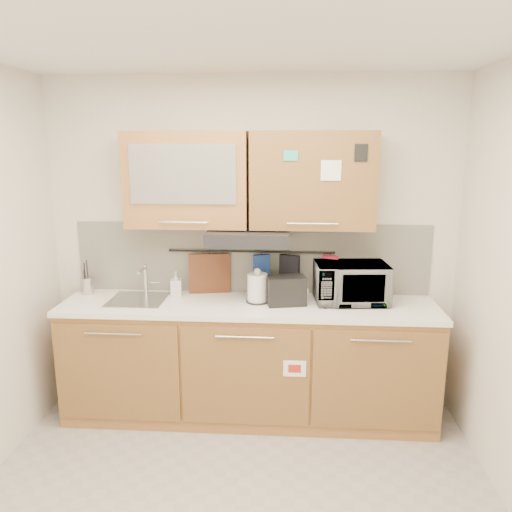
# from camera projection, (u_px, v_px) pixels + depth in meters

# --- Properties ---
(ceiling) EXTENTS (3.20, 3.20, 0.00)m
(ceiling) POSITION_uv_depth(u_px,v_px,m) (225.00, 27.00, 2.21)
(ceiling) COLOR white
(ceiling) RESTS_ON wall_back
(wall_back) EXTENTS (3.20, 0.00, 3.20)m
(wall_back) POSITION_uv_depth(u_px,v_px,m) (251.00, 245.00, 3.96)
(wall_back) COLOR silver
(wall_back) RESTS_ON ground
(base_cabinet) EXTENTS (2.80, 0.64, 0.88)m
(base_cabinet) POSITION_uv_depth(u_px,v_px,m) (249.00, 366.00, 3.86)
(base_cabinet) COLOR #AD7B3D
(base_cabinet) RESTS_ON floor
(countertop) EXTENTS (2.82, 0.62, 0.04)m
(countertop) POSITION_uv_depth(u_px,v_px,m) (248.00, 306.00, 3.75)
(countertop) COLOR white
(countertop) RESTS_ON base_cabinet
(backsplash) EXTENTS (2.80, 0.02, 0.56)m
(backsplash) POSITION_uv_depth(u_px,v_px,m) (251.00, 258.00, 3.97)
(backsplash) COLOR silver
(backsplash) RESTS_ON countertop
(upper_cabinets) EXTENTS (1.82, 0.37, 0.70)m
(upper_cabinets) POSITION_uv_depth(u_px,v_px,m) (249.00, 180.00, 3.67)
(upper_cabinets) COLOR #AD7B3D
(upper_cabinets) RESTS_ON wall_back
(range_hood) EXTENTS (0.60, 0.46, 0.10)m
(range_hood) POSITION_uv_depth(u_px,v_px,m) (249.00, 236.00, 3.69)
(range_hood) COLOR black
(range_hood) RESTS_ON upper_cabinets
(sink) EXTENTS (0.42, 0.40, 0.26)m
(sink) POSITION_uv_depth(u_px,v_px,m) (138.00, 300.00, 3.82)
(sink) COLOR silver
(sink) RESTS_ON countertop
(utensil_rail) EXTENTS (1.30, 0.02, 0.02)m
(utensil_rail) POSITION_uv_depth(u_px,v_px,m) (251.00, 252.00, 3.92)
(utensil_rail) COLOR black
(utensil_rail) RESTS_ON backsplash
(utensil_crock) EXTENTS (0.14, 0.14, 0.27)m
(utensil_crock) POSITION_uv_depth(u_px,v_px,m) (87.00, 285.00, 3.97)
(utensil_crock) COLOR #B7B7BC
(utensil_crock) RESTS_ON countertop
(kettle) EXTENTS (0.19, 0.17, 0.26)m
(kettle) POSITION_uv_depth(u_px,v_px,m) (258.00, 289.00, 3.75)
(kettle) COLOR silver
(kettle) RESTS_ON countertop
(toaster) EXTENTS (0.31, 0.22, 0.21)m
(toaster) POSITION_uv_depth(u_px,v_px,m) (286.00, 290.00, 3.70)
(toaster) COLOR black
(toaster) RESTS_ON countertop
(microwave) EXTENTS (0.56, 0.41, 0.30)m
(microwave) POSITION_uv_depth(u_px,v_px,m) (351.00, 283.00, 3.75)
(microwave) COLOR #999999
(microwave) RESTS_ON countertop
(soap_bottle) EXTENTS (0.10, 0.10, 0.19)m
(soap_bottle) POSITION_uv_depth(u_px,v_px,m) (176.00, 284.00, 3.93)
(soap_bottle) COLOR #999999
(soap_bottle) RESTS_ON countertop
(cutting_board) EXTENTS (0.33, 0.08, 0.41)m
(cutting_board) POSITION_uv_depth(u_px,v_px,m) (210.00, 279.00, 3.98)
(cutting_board) COLOR brown
(cutting_board) RESTS_ON utensil_rail
(oven_mitt) EXTENTS (0.13, 0.07, 0.22)m
(oven_mitt) POSITION_uv_depth(u_px,v_px,m) (261.00, 268.00, 3.93)
(oven_mitt) COLOR #204096
(oven_mitt) RESTS_ON utensil_rail
(dark_pouch) EXTENTS (0.16, 0.10, 0.25)m
(dark_pouch) POSITION_uv_depth(u_px,v_px,m) (289.00, 270.00, 3.92)
(dark_pouch) COLOR black
(dark_pouch) RESTS_ON utensil_rail
(pot_holder) EXTENTS (0.12, 0.07, 0.16)m
(pot_holder) POSITION_uv_depth(u_px,v_px,m) (330.00, 265.00, 3.89)
(pot_holder) COLOR red
(pot_holder) RESTS_ON utensil_rail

